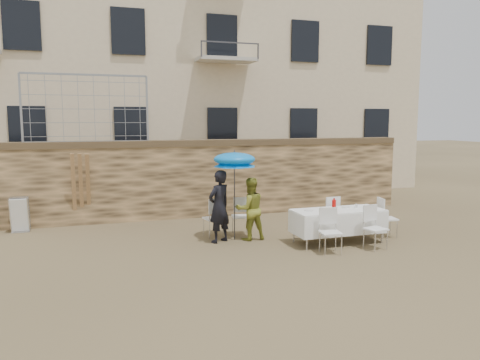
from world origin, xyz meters
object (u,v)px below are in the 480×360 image
object	(u,v)px
table_chair_front_left	(331,231)
woman_dress	(250,209)
couple_chair_right	(241,215)
table_chair_side	(387,217)
couple_chair_left	(213,217)
soda_bottle	(334,206)
banquet_table	(338,211)
table_chair_back	(329,215)
chair_stack_right	(21,213)
umbrella	(234,162)
man_suit	(219,206)
table_chair_front_right	(376,228)

from	to	relation	value
table_chair_front_left	woman_dress	bearing A→B (deg)	135.46
couple_chair_right	table_chair_side	xyz separation A→B (m)	(3.29, -1.33, 0.00)
woman_dress	couple_chair_right	xyz separation A→B (m)	(-0.05, 0.55, -0.26)
couple_chair_left	soda_bottle	world-z (taller)	soda_bottle
couple_chair_left	banquet_table	world-z (taller)	couple_chair_left
table_chair_back	chair_stack_right	bearing A→B (deg)	-23.74
couple_chair_right	soda_bottle	size ratio (longest dim) A/B	3.69
couple_chair_left	table_chair_side	distance (m)	4.20
table_chair_side	couple_chair_left	bearing A→B (deg)	81.63
chair_stack_right	couple_chair_left	bearing A→B (deg)	-24.34
woman_dress	couple_chair_left	xyz separation A→B (m)	(-0.75, 0.55, -0.26)
banquet_table	soda_bottle	distance (m)	0.30
umbrella	table_chair_front_left	size ratio (longest dim) A/B	2.04
man_suit	table_chair_front_right	size ratio (longest dim) A/B	1.75
couple_chair_right	banquet_table	world-z (taller)	couple_chair_right
couple_chair_left	soda_bottle	size ratio (longest dim) A/B	3.69
table_chair_back	man_suit	bearing A→B (deg)	-5.32
soda_bottle	table_chair_side	bearing A→B (deg)	8.88
table_chair_front_right	couple_chair_left	bearing A→B (deg)	133.34
couple_chair_left	chair_stack_right	bearing A→B (deg)	-35.02
umbrella	table_chair_front_right	size ratio (longest dim) A/B	2.04
woman_dress	table_chair_front_right	xyz separation A→B (m)	(2.34, -1.63, -0.26)
woman_dress	couple_chair_right	world-z (taller)	woman_dress
couple_chair_left	chair_stack_right	world-z (taller)	couple_chair_left
couple_chair_right	soda_bottle	xyz separation A→B (m)	(1.69, -1.58, 0.43)
couple_chair_right	table_chair_front_right	xyz separation A→B (m)	(2.39, -2.18, 0.00)
banquet_table	chair_stack_right	distance (m)	7.91
couple_chair_right	table_chair_front_right	size ratio (longest dim) A/B	1.00
banquet_table	table_chair_front_right	bearing A→B (deg)	-56.31
table_chair_front_right	chair_stack_right	size ratio (longest dim) A/B	1.04
soda_bottle	table_chair_front_left	world-z (taller)	soda_bottle
couple_chair_left	table_chair_front_left	world-z (taller)	same
table_chair_front_left	umbrella	bearing A→B (deg)	140.80
table_chair_back	banquet_table	bearing A→B (deg)	72.35
soda_bottle	table_chair_back	size ratio (longest dim) A/B	0.27
banquet_table	table_chair_side	size ratio (longest dim) A/B	2.19
table_chair_front_left	table_chair_front_right	distance (m)	1.10
woman_dress	umbrella	bearing A→B (deg)	-18.59
banquet_table	table_chair_front_left	size ratio (longest dim) A/B	2.19
woman_dress	soda_bottle	size ratio (longest dim) A/B	5.69
umbrella	banquet_table	bearing A→B (deg)	-24.20
couple_chair_right	table_chair_front_left	distance (m)	2.53
couple_chair_left	couple_chair_right	size ratio (longest dim) A/B	1.00
table_chair_front_right	banquet_table	bearing A→B (deg)	112.30
woman_dress	soda_bottle	bearing A→B (deg)	145.10
chair_stack_right	table_chair_side	bearing A→B (deg)	-21.65
couple_chair_right	banquet_table	xyz separation A→B (m)	(1.89, -1.43, 0.25)
table_chair_front_right	table_chair_back	size ratio (longest dim) A/B	1.00
umbrella	table_chair_back	distance (m)	2.76
umbrella	table_chair_front_left	distance (m)	2.72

